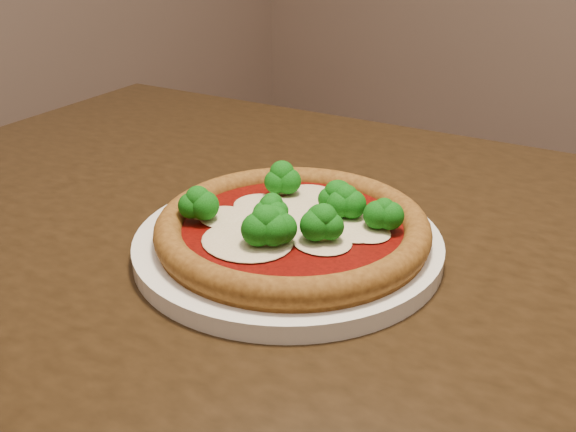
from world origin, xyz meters
The scene contains 3 objects.
dining_table centered at (-0.21, 0.09, 0.66)m, with size 1.47×1.09×0.75m.
plate centered at (-0.28, 0.06, 0.76)m, with size 0.31×0.31×0.02m, color white.
pizza centered at (-0.27, 0.06, 0.78)m, with size 0.27×0.27×0.06m.
Camera 1 is at (0.08, -0.38, 1.06)m, focal length 40.00 mm.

